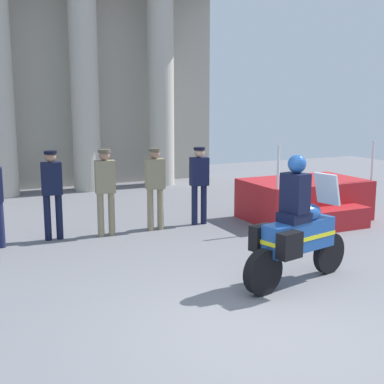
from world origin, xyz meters
TOP-DOWN VIEW (x-y plane):
  - ground_plane at (0.00, 0.00)m, footprint 28.00×28.00m
  - colonnade_backdrop at (-0.63, 10.77)m, footprint 11.24×1.65m
  - reviewing_stand at (4.02, 4.44)m, footprint 2.63×2.17m
  - officer_in_row_2 at (-1.40, 5.11)m, footprint 0.40×0.26m
  - officer_in_row_3 at (-0.41, 4.95)m, footprint 0.40×0.26m
  - officer_in_row_4 at (0.63, 4.97)m, footprint 0.40×0.26m
  - officer_in_row_5 at (1.66, 5.03)m, footprint 0.40×0.26m
  - motorcycle_with_rider at (1.31, 1.15)m, footprint 2.06×0.84m

SIDE VIEW (x-z plane):
  - ground_plane at x=0.00m, z-range 0.00..0.00m
  - reviewing_stand at x=4.02m, z-range -0.47..1.32m
  - motorcycle_with_rider at x=1.31m, z-range -0.16..1.74m
  - officer_in_row_5 at x=1.66m, z-range 0.15..1.81m
  - officer_in_row_4 at x=0.63m, z-range 0.15..1.84m
  - officer_in_row_3 at x=-0.41m, z-range 0.15..1.86m
  - officer_in_row_2 at x=-1.40m, z-range 0.16..1.86m
  - colonnade_backdrop at x=-0.63m, z-range 0.19..6.97m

